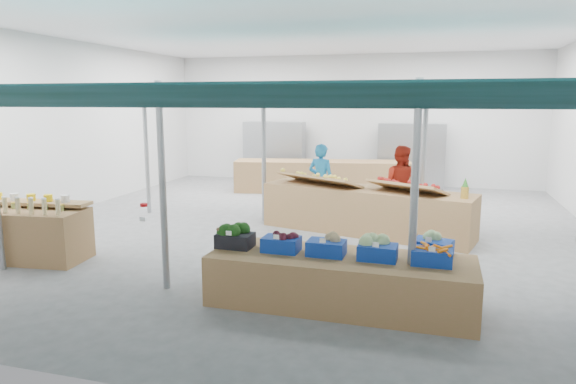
{
  "coord_description": "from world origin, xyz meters",
  "views": [
    {
      "loc": [
        2.72,
        -10.44,
        2.73
      ],
      "look_at": [
        0.17,
        -1.6,
        1.08
      ],
      "focal_mm": 32.0,
      "sensor_mm": 36.0,
      "label": 1
    }
  ],
  "objects_px": {
    "veg_counter": "(340,281)",
    "vendor_left": "(321,181)",
    "fruit_counter": "(366,211)",
    "vendor_right": "(400,185)",
    "bottle_shelf": "(29,232)"
  },
  "relations": [
    {
      "from": "fruit_counter",
      "to": "vendor_right",
      "type": "height_order",
      "value": "vendor_right"
    },
    {
      "from": "bottle_shelf",
      "to": "fruit_counter",
      "type": "distance_m",
      "value": 6.37
    },
    {
      "from": "veg_counter",
      "to": "vendor_right",
      "type": "xyz_separation_m",
      "value": [
        0.41,
        5.06,
        0.53
      ]
    },
    {
      "from": "vendor_left",
      "to": "fruit_counter",
      "type": "bearing_deg",
      "value": 151.54
    },
    {
      "from": "bottle_shelf",
      "to": "veg_counter",
      "type": "relative_size",
      "value": 0.59
    },
    {
      "from": "bottle_shelf",
      "to": "veg_counter",
      "type": "xyz_separation_m",
      "value": [
        5.55,
        -0.52,
        -0.13
      ]
    },
    {
      "from": "vendor_left",
      "to": "vendor_right",
      "type": "distance_m",
      "value": 1.8
    },
    {
      "from": "vendor_right",
      "to": "veg_counter",
      "type": "bearing_deg",
      "value": 99.38
    },
    {
      "from": "vendor_left",
      "to": "vendor_right",
      "type": "bearing_deg",
      "value": -165.95
    },
    {
      "from": "bottle_shelf",
      "to": "vendor_left",
      "type": "xyz_separation_m",
      "value": [
        4.17,
        4.54,
        0.4
      ]
    },
    {
      "from": "vendor_left",
      "to": "vendor_right",
      "type": "xyz_separation_m",
      "value": [
        1.8,
        0.0,
        0.0
      ]
    },
    {
      "from": "fruit_counter",
      "to": "vendor_left",
      "type": "distance_m",
      "value": 1.68
    },
    {
      "from": "veg_counter",
      "to": "vendor_right",
      "type": "relative_size",
      "value": 2.01
    },
    {
      "from": "bottle_shelf",
      "to": "vendor_right",
      "type": "bearing_deg",
      "value": 31.28
    },
    {
      "from": "veg_counter",
      "to": "vendor_left",
      "type": "distance_m",
      "value": 5.27
    }
  ]
}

